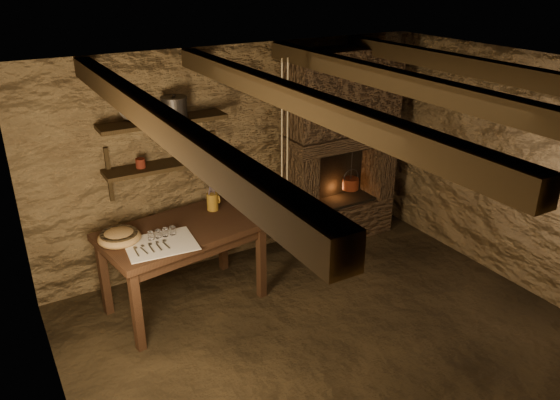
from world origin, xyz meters
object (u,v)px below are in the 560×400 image
iron_stockpot (174,108)px  red_pot (351,183)px  wooden_bowl (119,237)px  stoneware_jug (212,194)px  work_table (184,264)px

iron_stockpot → red_pot: 2.41m
wooden_bowl → red_pot: (2.90, 0.42, -0.20)m
stoneware_jug → iron_stockpot: size_ratio=1.65×
iron_stockpot → red_pot: (2.11, -0.12, -1.16)m
work_table → stoneware_jug: (0.43, 0.23, 0.57)m
stoneware_jug → work_table: bearing=-136.2°
wooden_bowl → red_pot: 2.93m
work_table → wooden_bowl: bearing=170.5°
red_pot → work_table: bearing=-169.6°
wooden_bowl → stoneware_jug: bearing=12.5°
wooden_bowl → iron_stockpot: bearing=34.3°
stoneware_jug → iron_stockpot: bearing=140.2°
red_pot → wooden_bowl: bearing=-171.8°
red_pot → stoneware_jug: bearing=-174.1°
wooden_bowl → red_pot: red_pot is taller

